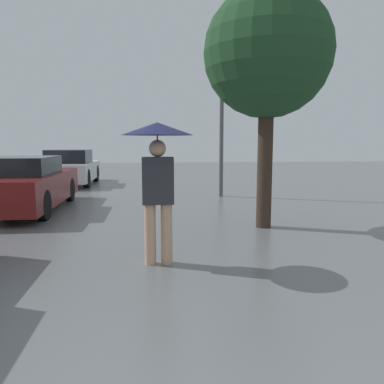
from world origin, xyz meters
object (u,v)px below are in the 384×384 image
at_px(pedestrian, 158,159).
at_px(parked_car_middle, 24,185).
at_px(parked_car_farthest, 71,168).
at_px(tree, 268,55).
at_px(street_lamp, 222,87).

height_order(pedestrian, parked_car_middle, pedestrian).
relative_size(parked_car_middle, parked_car_farthest, 1.08).
bearing_deg(tree, parked_car_farthest, 122.49).
height_order(pedestrian, parked_car_farthest, pedestrian).
xyz_separation_m(pedestrian, parked_car_farthest, (-3.09, 10.05, -0.76)).
distance_m(pedestrian, parked_car_middle, 5.41).
bearing_deg(parked_car_farthest, tree, -57.51).
distance_m(pedestrian, parked_car_farthest, 10.54).
bearing_deg(parked_car_farthest, parked_car_middle, -89.70).
relative_size(pedestrian, tree, 0.42).
distance_m(tree, street_lamp, 4.17).
bearing_deg(parked_car_middle, parked_car_farthest, 90.30).
relative_size(parked_car_middle, street_lamp, 0.93).
bearing_deg(pedestrian, parked_car_middle, 124.87).
xyz_separation_m(pedestrian, street_lamp, (2.05, 6.14, 1.82)).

